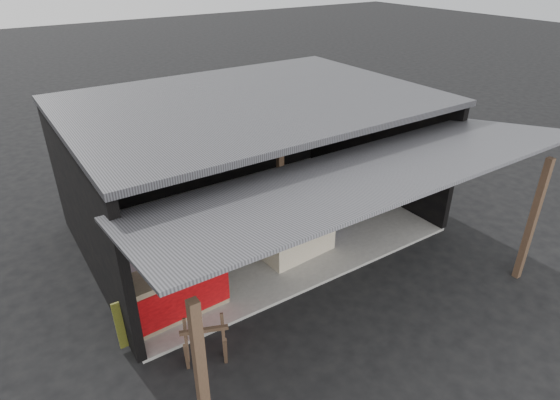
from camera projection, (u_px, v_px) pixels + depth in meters
ground at (322, 284)px, 8.89m from camera, size 80.00×80.00×0.00m
concrete_slab at (255, 226)px, 10.71m from camera, size 7.00×5.00×0.06m
shophouse at (245, 137)px, 9.97m from camera, size 7.40×7.29×3.02m
banana_table at (295, 234)px, 9.58m from camera, size 1.59×1.05×0.84m
banana_pile at (295, 212)px, 9.35m from camera, size 1.47×0.94×0.17m
white_crate at (275, 212)px, 10.14m from camera, size 1.01×0.73×1.06m
neighbor_stall at (177, 286)px, 7.96m from camera, size 1.64×0.79×1.66m
green_signboard at (133, 320)px, 7.35m from camera, size 0.56×0.11×0.84m
sawhorse at (205, 342)px, 7.00m from camera, size 0.80×0.80×0.69m
water_barrel at (322, 222)px, 10.38m from camera, size 0.31×0.31×0.45m
plastic_chair at (320, 184)px, 11.24m from camera, size 0.52×0.52×0.99m
magenta_rug at (329, 211)px, 11.25m from camera, size 1.57×1.11×0.01m
picture_frames at (197, 120)px, 11.49m from camera, size 1.62×0.04×0.46m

